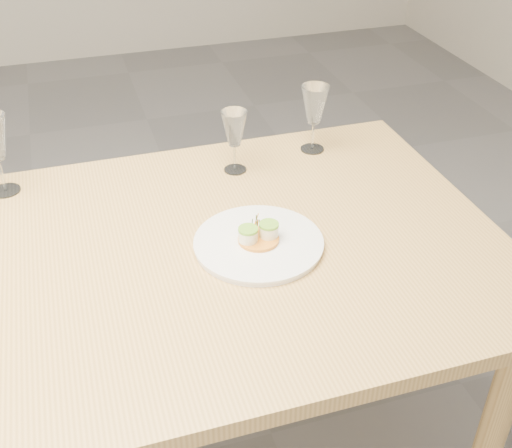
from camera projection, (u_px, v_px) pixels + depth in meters
name	position (u px, v px, depth m)	size (l,w,h in m)	color
dinner_plate	(259.00, 242.00, 1.50)	(0.30, 0.30, 0.08)	white
wine_glass_2	(234.00, 130.00, 1.73)	(0.07, 0.07, 0.18)	white
wine_glass_3	(315.00, 106.00, 1.82)	(0.08, 0.08, 0.20)	white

